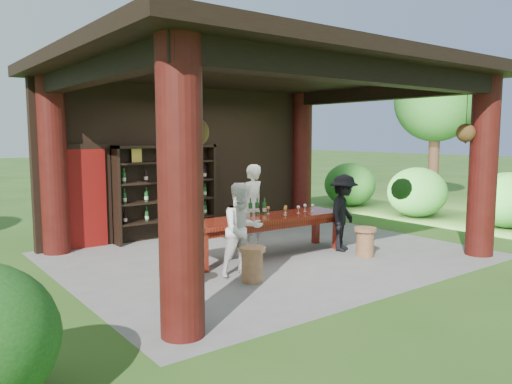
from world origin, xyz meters
TOP-DOWN VIEW (x-y plane):
  - ground at (0.00, 0.00)m, footprint 90.00×90.00m
  - pavilion at (-0.01, 0.43)m, footprint 7.50×6.00m
  - wine_shelf at (-0.86, 2.45)m, footprint 2.31×0.35m
  - tasting_table at (-0.11, -0.06)m, footprint 3.25×0.97m
  - stool_near_left at (-1.30, -1.22)m, footprint 0.41×0.41m
  - stool_near_right at (1.33, -1.20)m, footprint 0.41×0.41m
  - stool_far_left at (-2.28, -0.90)m, footprint 0.39×0.39m
  - host at (0.07, 0.64)m, footprint 0.68×0.53m
  - guest_woman at (-1.22, -0.85)m, footprint 0.78×0.64m
  - guest_man at (1.36, -0.62)m, footprint 1.11×0.94m
  - table_bottles at (-0.09, 0.23)m, footprint 0.34×0.17m
  - table_glasses at (0.53, -0.07)m, footprint 0.96×0.36m
  - napkin_basket at (-0.74, -0.13)m, footprint 0.27×0.19m
  - shrubs at (2.14, 0.25)m, footprint 14.07×7.87m
  - trees at (3.26, 1.29)m, footprint 21.28×8.96m

SIDE VIEW (x-z plane):
  - ground at x=0.00m, z-range 0.00..0.00m
  - stool_far_left at x=-2.28m, z-range 0.02..0.53m
  - stool_near_right at x=1.33m, z-range 0.02..0.56m
  - stool_near_left at x=-1.30m, z-range 0.02..0.56m
  - shrubs at x=2.14m, z-range -0.12..1.24m
  - tasting_table at x=-0.11m, z-range 0.26..1.01m
  - guest_man at x=1.36m, z-range 0.00..1.49m
  - guest_woman at x=-1.22m, z-range 0.00..1.50m
  - napkin_basket at x=-0.74m, z-range 0.75..0.89m
  - table_glasses at x=0.53m, z-range 0.75..0.90m
  - host at x=0.07m, z-range 0.00..1.67m
  - table_bottles at x=-0.09m, z-range 0.75..1.06m
  - wine_shelf at x=-0.86m, z-range 0.01..2.04m
  - pavilion at x=-0.01m, z-range 0.33..3.93m
  - trees at x=3.26m, z-range 0.97..5.77m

